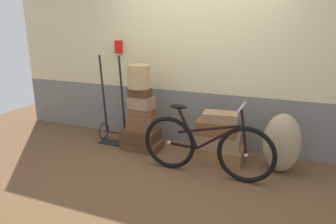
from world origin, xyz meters
TOP-DOWN VIEW (x-y plane):
  - ground at (0.00, 0.00)m, footprint 8.51×5.20m
  - station_building at (0.01, 0.85)m, footprint 6.51×0.74m
  - suitcase_0 at (-0.68, 0.26)m, footprint 0.57×0.38m
  - suitcase_1 at (-0.71, 0.24)m, footprint 0.52×0.38m
  - suitcase_2 at (-0.68, 0.24)m, footprint 0.41×0.32m
  - suitcase_3 at (-0.68, 0.28)m, footprint 0.35×0.26m
  - suitcase_4 at (-0.70, 0.29)m, footprint 0.37×0.28m
  - suitcase_5 at (-0.71, 0.25)m, footprint 0.32×0.21m
  - suitcase_6 at (0.46, 0.30)m, footprint 0.69×0.42m
  - suitcase_7 at (0.46, 0.29)m, footprint 0.60×0.42m
  - suitcase_8 at (0.44, 0.27)m, footprint 0.55×0.36m
  - suitcase_9 at (0.48, 0.27)m, footprint 0.48×0.33m
  - wicker_basket at (-0.72, 0.27)m, footprint 0.32×0.32m
  - luggage_trolley at (-1.25, 0.36)m, footprint 0.42×0.36m
  - burlap_sack at (1.26, 0.26)m, footprint 0.46×0.39m
  - bicycle at (0.41, -0.19)m, footprint 1.66×0.46m

SIDE VIEW (x-z plane):
  - ground at x=0.00m, z-range -0.06..0.00m
  - suitcase_0 at x=-0.68m, z-range 0.00..0.13m
  - suitcase_6 at x=0.46m, z-range 0.00..0.19m
  - suitcase_1 at x=-0.71m, z-range 0.13..0.30m
  - suitcase_7 at x=0.46m, z-range 0.19..0.38m
  - luggage_trolley at x=-1.25m, z-range -0.35..1.01m
  - bicycle at x=0.41m, z-range -0.10..0.83m
  - burlap_sack at x=1.26m, z-range 0.00..0.76m
  - suitcase_2 at x=-0.68m, z-range 0.30..0.51m
  - suitcase_8 at x=0.44m, z-range 0.38..0.57m
  - suitcase_3 at x=-0.68m, z-range 0.51..0.62m
  - suitcase_9 at x=0.48m, z-range 0.57..0.69m
  - suitcase_4 at x=-0.70m, z-range 0.62..0.80m
  - suitcase_5 at x=-0.71m, z-range 0.80..0.92m
  - wicker_basket at x=-0.72m, z-range 0.92..1.25m
  - station_building at x=0.01m, z-range 0.01..2.78m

